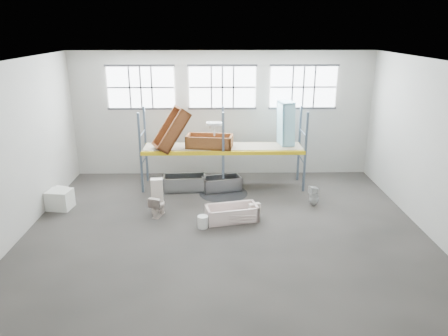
{
  "coord_description": "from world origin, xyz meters",
  "views": [
    {
      "loc": [
        -0.25,
        -11.79,
        5.89
      ],
      "look_at": [
        0.0,
        1.5,
        1.4
      ],
      "focal_mm": 33.82,
      "sensor_mm": 36.0,
      "label": 1
    }
  ],
  "objects_px": {
    "toilet_white": "(314,196)",
    "carton_near": "(60,199)",
    "toilet_beige": "(158,205)",
    "steel_tub_left": "(185,183)",
    "blue_tub_upright": "(286,124)",
    "cistern_tall": "(157,196)",
    "steel_tub_right": "(222,184)",
    "bathtub_beige": "(232,213)",
    "bucket": "(203,222)",
    "rust_tub_flat": "(209,141)"
  },
  "relations": [
    {
      "from": "toilet_white",
      "to": "steel_tub_left",
      "type": "bearing_deg",
      "value": -125.96
    },
    {
      "from": "toilet_white",
      "to": "cistern_tall",
      "type": "bearing_deg",
      "value": -102.32
    },
    {
      "from": "bathtub_beige",
      "to": "carton_near",
      "type": "bearing_deg",
      "value": 157.79
    },
    {
      "from": "toilet_white",
      "to": "carton_near",
      "type": "distance_m",
      "value": 8.65
    },
    {
      "from": "rust_tub_flat",
      "to": "steel_tub_left",
      "type": "bearing_deg",
      "value": -162.53
    },
    {
      "from": "blue_tub_upright",
      "to": "toilet_white",
      "type": "bearing_deg",
      "value": -71.24
    },
    {
      "from": "rust_tub_flat",
      "to": "bucket",
      "type": "distance_m",
      "value": 3.79
    },
    {
      "from": "steel_tub_left",
      "to": "carton_near",
      "type": "height_order",
      "value": "carton_near"
    },
    {
      "from": "rust_tub_flat",
      "to": "toilet_beige",
      "type": "bearing_deg",
      "value": -123.37
    },
    {
      "from": "steel_tub_right",
      "to": "carton_near",
      "type": "distance_m",
      "value": 5.71
    },
    {
      "from": "toilet_white",
      "to": "steel_tub_right",
      "type": "xyz_separation_m",
      "value": [
        -3.16,
        1.45,
        -0.09
      ]
    },
    {
      "from": "steel_tub_right",
      "to": "bucket",
      "type": "relative_size",
      "value": 3.75
    },
    {
      "from": "blue_tub_upright",
      "to": "carton_near",
      "type": "height_order",
      "value": "blue_tub_upright"
    },
    {
      "from": "cistern_tall",
      "to": "blue_tub_upright",
      "type": "distance_m",
      "value": 5.59
    },
    {
      "from": "cistern_tall",
      "to": "blue_tub_upright",
      "type": "bearing_deg",
      "value": 25.4
    },
    {
      "from": "bathtub_beige",
      "to": "toilet_beige",
      "type": "xyz_separation_m",
      "value": [
        -2.39,
        0.39,
        0.11
      ]
    },
    {
      "from": "blue_tub_upright",
      "to": "toilet_beige",
      "type": "bearing_deg",
      "value": -147.48
    },
    {
      "from": "cistern_tall",
      "to": "toilet_beige",
      "type": "bearing_deg",
      "value": -85.82
    },
    {
      "from": "bucket",
      "to": "blue_tub_upright",
      "type": "bearing_deg",
      "value": 51.24
    },
    {
      "from": "toilet_white",
      "to": "blue_tub_upright",
      "type": "distance_m",
      "value": 3.06
    },
    {
      "from": "toilet_beige",
      "to": "steel_tub_left",
      "type": "height_order",
      "value": "toilet_beige"
    },
    {
      "from": "toilet_beige",
      "to": "toilet_white",
      "type": "distance_m",
      "value": 5.31
    },
    {
      "from": "bathtub_beige",
      "to": "toilet_beige",
      "type": "relative_size",
      "value": 2.31
    },
    {
      "from": "blue_tub_upright",
      "to": "steel_tub_right",
      "type": "bearing_deg",
      "value": -163.95
    },
    {
      "from": "bathtub_beige",
      "to": "cistern_tall",
      "type": "bearing_deg",
      "value": 153.64
    },
    {
      "from": "toilet_beige",
      "to": "cistern_tall",
      "type": "xyz_separation_m",
      "value": [
        -0.03,
        0.22,
        0.24
      ]
    },
    {
      "from": "steel_tub_right",
      "to": "blue_tub_upright",
      "type": "relative_size",
      "value": 0.85
    },
    {
      "from": "toilet_beige",
      "to": "toilet_white",
      "type": "xyz_separation_m",
      "value": [
        5.26,
        0.74,
        -0.0
      ]
    },
    {
      "from": "bucket",
      "to": "cistern_tall",
      "type": "bearing_deg",
      "value": 143.61
    },
    {
      "from": "toilet_beige",
      "to": "blue_tub_upright",
      "type": "xyz_separation_m",
      "value": [
        4.53,
        2.89,
        2.04
      ]
    },
    {
      "from": "toilet_white",
      "to": "carton_near",
      "type": "height_order",
      "value": "toilet_white"
    },
    {
      "from": "steel_tub_left",
      "to": "blue_tub_upright",
      "type": "height_order",
      "value": "blue_tub_upright"
    },
    {
      "from": "toilet_white",
      "to": "bucket",
      "type": "xyz_separation_m",
      "value": [
        -3.78,
        -1.64,
        -0.16
      ]
    },
    {
      "from": "steel_tub_right",
      "to": "rust_tub_flat",
      "type": "bearing_deg",
      "value": 143.63
    },
    {
      "from": "bathtub_beige",
      "to": "bucket",
      "type": "relative_size",
      "value": 4.27
    },
    {
      "from": "toilet_beige",
      "to": "steel_tub_left",
      "type": "relative_size",
      "value": 0.45
    },
    {
      "from": "cistern_tall",
      "to": "rust_tub_flat",
      "type": "distance_m",
      "value": 3.11
    },
    {
      "from": "rust_tub_flat",
      "to": "carton_near",
      "type": "height_order",
      "value": "rust_tub_flat"
    },
    {
      "from": "steel_tub_right",
      "to": "rust_tub_flat",
      "type": "relative_size",
      "value": 0.84
    },
    {
      "from": "toilet_white",
      "to": "blue_tub_upright",
      "type": "height_order",
      "value": "blue_tub_upright"
    },
    {
      "from": "bathtub_beige",
      "to": "blue_tub_upright",
      "type": "relative_size",
      "value": 0.97
    },
    {
      "from": "toilet_beige",
      "to": "blue_tub_upright",
      "type": "relative_size",
      "value": 0.42
    },
    {
      "from": "cistern_tall",
      "to": "steel_tub_right",
      "type": "relative_size",
      "value": 0.83
    },
    {
      "from": "steel_tub_right",
      "to": "carton_near",
      "type": "bearing_deg",
      "value": -164.02
    },
    {
      "from": "blue_tub_upright",
      "to": "carton_near",
      "type": "distance_m",
      "value": 8.49
    },
    {
      "from": "toilet_white",
      "to": "carton_near",
      "type": "bearing_deg",
      "value": -107.17
    },
    {
      "from": "steel_tub_left",
      "to": "carton_near",
      "type": "bearing_deg",
      "value": -158.66
    },
    {
      "from": "bathtub_beige",
      "to": "bucket",
      "type": "xyz_separation_m",
      "value": [
        -0.9,
        -0.51,
        -0.05
      ]
    },
    {
      "from": "bathtub_beige",
      "to": "blue_tub_upright",
      "type": "bearing_deg",
      "value": 44.56
    },
    {
      "from": "toilet_beige",
      "to": "cistern_tall",
      "type": "distance_m",
      "value": 0.33
    }
  ]
}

